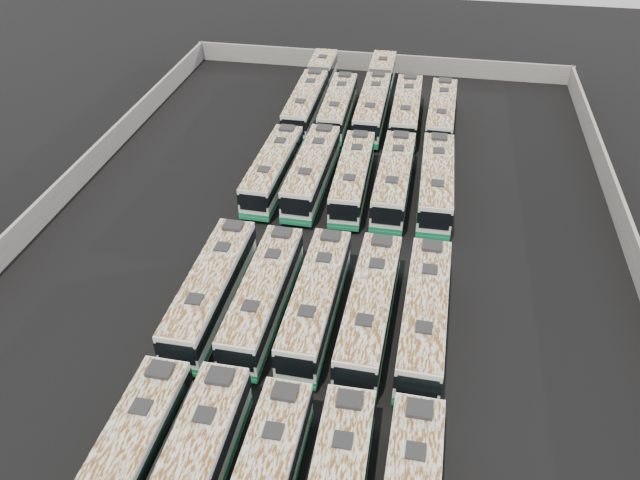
{
  "coord_description": "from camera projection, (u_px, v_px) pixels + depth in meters",
  "views": [
    {
      "loc": [
        6.75,
        -37.05,
        28.22
      ],
      "look_at": [
        -0.01,
        -1.35,
        1.6
      ],
      "focal_mm": 35.0,
      "sensor_mm": 36.0,
      "label": 1
    }
  ],
  "objects": [
    {
      "name": "perimeter_wall",
      "position": [
        324.0,
        235.0,
        46.41
      ],
      "size": [
        45.2,
        73.2,
        2.2
      ],
      "color": "slate",
      "rests_on": "ground"
    },
    {
      "name": "bus_back_center",
      "position": [
        376.0,
        95.0,
        65.59
      ],
      "size": [
        2.77,
        19.21,
        3.48
      ],
      "rotation": [
        0.0,
        0.0,
        0.01
      ],
      "color": "beige",
      "rests_on": "ground"
    },
    {
      "name": "bus_front_far_left",
      "position": [
        123.0,
        471.0,
        29.74
      ],
      "size": [
        2.69,
        12.17,
        3.42
      ],
      "rotation": [
        0.0,
        0.0,
        -0.01
      ],
      "color": "beige",
      "rests_on": "ground"
    },
    {
      "name": "bus_midfront_left",
      "position": [
        263.0,
        296.0,
        39.95
      ],
      "size": [
        2.68,
        11.96,
        3.36
      ],
      "rotation": [
        0.0,
        0.0,
        -0.01
      ],
      "color": "beige",
      "rests_on": "ground"
    },
    {
      "name": "bus_midback_center",
      "position": [
        353.0,
        177.0,
        52.08
      ],
      "size": [
        2.76,
        11.89,
        3.34
      ],
      "rotation": [
        0.0,
        0.0,
        0.02
      ],
      "color": "beige",
      "rests_on": "ground"
    },
    {
      "name": "bus_back_left",
      "position": [
        338.0,
        107.0,
        63.37
      ],
      "size": [
        2.74,
        11.9,
        3.34
      ],
      "rotation": [
        0.0,
        0.0,
        0.02
      ],
      "color": "beige",
      "rests_on": "ground"
    },
    {
      "name": "bus_midfront_far_right",
      "position": [
        425.0,
        315.0,
        38.42
      ],
      "size": [
        2.8,
        12.35,
        3.47
      ],
      "rotation": [
        0.0,
        0.0,
        -0.02
      ],
      "color": "beige",
      "rests_on": "ground"
    },
    {
      "name": "bus_midback_far_left",
      "position": [
        273.0,
        169.0,
        53.12
      ],
      "size": [
        2.75,
        11.86,
        3.33
      ],
      "rotation": [
        0.0,
        0.0,
        -0.02
      ],
      "color": "beige",
      "rests_on": "ground"
    },
    {
      "name": "bus_back_right",
      "position": [
        406.0,
        111.0,
        62.5
      ],
      "size": [
        2.76,
        12.3,
        3.46
      ],
      "rotation": [
        0.0,
        0.0,
        0.01
      ],
      "color": "beige",
      "rests_on": "ground"
    },
    {
      "name": "bus_midback_right",
      "position": [
        394.0,
        179.0,
        51.68
      ],
      "size": [
        2.66,
        12.24,
        3.44
      ],
      "rotation": [
        0.0,
        0.0,
        -0.01
      ],
      "color": "beige",
      "rests_on": "ground"
    },
    {
      "name": "bus_midback_left",
      "position": [
        312.0,
        171.0,
        52.71
      ],
      "size": [
        2.81,
        12.33,
        3.46
      ],
      "rotation": [
        0.0,
        0.0,
        -0.02
      ],
      "color": "beige",
      "rests_on": "ground"
    },
    {
      "name": "bus_midback_far_right",
      "position": [
        436.0,
        182.0,
        51.23
      ],
      "size": [
        2.79,
        12.4,
        3.48
      ],
      "rotation": [
        0.0,
        0.0,
        0.01
      ],
      "color": "beige",
      "rests_on": "ground"
    },
    {
      "name": "bus_midfront_center",
      "position": [
        316.0,
        301.0,
        39.56
      ],
      "size": [
        2.69,
        12.07,
        3.39
      ],
      "rotation": [
        0.0,
        0.0,
        -0.01
      ],
      "color": "beige",
      "rests_on": "ground"
    },
    {
      "name": "bus_back_far_right",
      "position": [
        441.0,
        114.0,
        61.98
      ],
      "size": [
        2.76,
        12.0,
        3.37
      ],
      "rotation": [
        0.0,
        0.0,
        -0.02
      ],
      "color": "beige",
      "rests_on": "ground"
    },
    {
      "name": "ground",
      "position": [
        323.0,
        247.0,
        47.06
      ],
      "size": [
        140.0,
        140.0,
        0.0
      ],
      "primitive_type": "plane",
      "color": "black",
      "rests_on": "ground"
    },
    {
      "name": "bus_midfront_right",
      "position": [
        370.0,
        309.0,
        38.91
      ],
      "size": [
        2.87,
        12.37,
        3.47
      ],
      "rotation": [
        0.0,
        0.0,
        -0.02
      ],
      "color": "beige",
      "rests_on": "ground"
    },
    {
      "name": "bus_midfront_far_left",
      "position": [
        212.0,
        289.0,
        40.41
      ],
      "size": [
        2.63,
        12.21,
        3.44
      ],
      "rotation": [
        0.0,
        0.0,
        -0.0
      ],
      "color": "beige",
      "rests_on": "ground"
    },
    {
      "name": "bus_back_far_left",
      "position": [
        312.0,
        92.0,
        66.42
      ],
      "size": [
        2.7,
        18.8,
        3.41
      ],
      "rotation": [
        0.0,
        0.0,
        0.01
      ],
      "color": "beige",
      "rests_on": "ground"
    }
  ]
}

